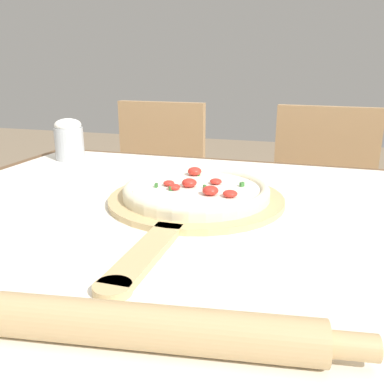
% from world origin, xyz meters
% --- Properties ---
extents(dining_table, '(1.12, 1.05, 0.74)m').
position_xyz_m(dining_table, '(0.00, 0.00, 0.63)').
color(dining_table, brown).
rests_on(dining_table, ground_plane).
extents(towel_cloth, '(1.04, 0.97, 0.00)m').
position_xyz_m(towel_cloth, '(0.00, 0.00, 0.74)').
color(towel_cloth, white).
rests_on(towel_cloth, dining_table).
extents(pizza_peel, '(0.36, 0.57, 0.01)m').
position_xyz_m(pizza_peel, '(0.06, 0.07, 0.75)').
color(pizza_peel, tan).
rests_on(pizza_peel, towel_cloth).
extents(pizza, '(0.30, 0.30, 0.04)m').
position_xyz_m(pizza, '(0.06, 0.09, 0.77)').
color(pizza, beige).
rests_on(pizza, pizza_peel).
extents(rolling_pin, '(0.42, 0.09, 0.05)m').
position_xyz_m(rolling_pin, '(0.14, -0.36, 0.77)').
color(rolling_pin, tan).
rests_on(rolling_pin, towel_cloth).
extents(chair_left, '(0.41, 0.41, 0.87)m').
position_xyz_m(chair_left, '(-0.34, 0.85, 0.50)').
color(chair_left, tan).
rests_on(chair_left, ground_plane).
extents(chair_right, '(0.43, 0.43, 0.87)m').
position_xyz_m(chair_right, '(0.32, 0.85, 0.50)').
color(chair_right, tan).
rests_on(chair_right, ground_plane).
extents(flour_cup, '(0.08, 0.08, 0.12)m').
position_xyz_m(flour_cup, '(-0.42, 0.37, 0.81)').
color(flour_cup, '#B2B7BC').
rests_on(flour_cup, towel_cloth).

